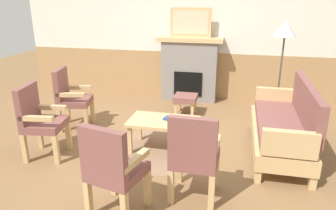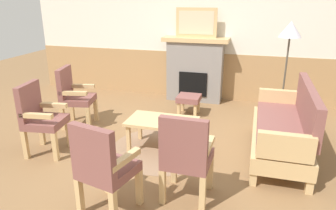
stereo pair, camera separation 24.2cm
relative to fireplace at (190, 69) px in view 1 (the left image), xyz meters
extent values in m
plane|color=olive|center=(0.00, -2.35, -0.65)|extent=(14.00, 14.00, 0.00)
cube|color=silver|center=(0.00, 0.25, 0.70)|extent=(7.20, 0.12, 2.70)
cube|color=#A87F51|center=(0.00, 0.18, -0.18)|extent=(7.20, 0.02, 0.95)
cube|color=gray|center=(0.00, 0.00, -0.05)|extent=(1.10, 0.36, 1.20)
cube|color=black|center=(0.00, -0.19, -0.27)|extent=(0.56, 0.02, 0.48)
cube|color=tan|center=(0.00, 0.00, 0.59)|extent=(1.30, 0.44, 0.08)
cube|color=tan|center=(0.00, 0.00, 0.91)|extent=(0.80, 0.03, 0.56)
cube|color=beige|center=(0.00, -0.02, 0.91)|extent=(0.68, 0.01, 0.44)
cube|color=tan|center=(1.27, -1.22, -0.57)|extent=(0.08, 0.08, 0.16)
cube|color=tan|center=(1.27, -2.90, -0.57)|extent=(0.08, 0.08, 0.16)
cube|color=tan|center=(1.87, -1.22, -0.57)|extent=(0.08, 0.08, 0.16)
cube|color=tan|center=(1.87, -2.90, -0.57)|extent=(0.08, 0.08, 0.16)
cube|color=tan|center=(1.57, -2.06, -0.39)|extent=(0.70, 1.80, 0.20)
cube|color=brown|center=(1.57, -2.06, -0.23)|extent=(0.60, 1.70, 0.12)
cube|color=brown|center=(1.87, -2.06, 0.08)|extent=(0.10, 1.70, 0.50)
cube|color=tan|center=(1.57, -1.21, -0.12)|extent=(0.60, 0.10, 0.30)
cube|color=tan|center=(1.57, -2.91, -0.12)|extent=(0.60, 0.10, 0.30)
cube|color=tan|center=(-0.41, -2.54, -0.45)|extent=(0.05, 0.05, 0.40)
cube|color=tan|center=(0.43, -2.54, -0.45)|extent=(0.05, 0.05, 0.40)
cube|color=tan|center=(-0.41, -2.10, -0.45)|extent=(0.05, 0.05, 0.40)
cube|color=tan|center=(0.43, -2.10, -0.45)|extent=(0.05, 0.05, 0.40)
cube|color=tan|center=(0.01, -2.32, -0.23)|extent=(0.96, 0.56, 0.04)
cylinder|color=#896B51|center=(0.01, -2.32, -0.65)|extent=(1.46, 1.46, 0.01)
cube|color=navy|center=(0.10, -2.28, -0.20)|extent=(0.21, 0.17, 0.03)
cube|color=tan|center=(-0.08, -1.03, -0.52)|extent=(0.05, 0.05, 0.26)
cube|color=tan|center=(0.22, -1.03, -0.52)|extent=(0.05, 0.05, 0.26)
cube|color=tan|center=(-0.08, -0.73, -0.52)|extent=(0.05, 0.05, 0.26)
cube|color=tan|center=(0.22, -0.73, -0.52)|extent=(0.05, 0.05, 0.26)
cube|color=brown|center=(0.07, -0.88, -0.34)|extent=(0.40, 0.40, 0.10)
cube|color=tan|center=(-1.29, -2.61, -0.45)|extent=(0.07, 0.07, 0.40)
cube|color=tan|center=(-1.24, -3.02, -0.45)|extent=(0.07, 0.07, 0.40)
cube|color=tan|center=(-1.71, -2.66, -0.45)|extent=(0.07, 0.07, 0.40)
cube|color=tan|center=(-1.66, -3.08, -0.45)|extent=(0.07, 0.07, 0.40)
cube|color=brown|center=(-1.47, -2.84, -0.20)|extent=(0.54, 0.54, 0.10)
cube|color=brown|center=(-1.67, -2.87, 0.09)|extent=(0.14, 0.49, 0.48)
cube|color=tan|center=(-1.50, -2.64, -0.03)|extent=(0.45, 0.13, 0.06)
cube|color=tan|center=(-1.45, -3.04, -0.03)|extent=(0.45, 0.13, 0.06)
cube|color=tan|center=(-1.40, -1.61, -0.45)|extent=(0.07, 0.07, 0.40)
cube|color=tan|center=(-1.32, -2.02, -0.45)|extent=(0.07, 0.07, 0.40)
cube|color=tan|center=(-1.81, -1.70, -0.45)|extent=(0.07, 0.07, 0.40)
cube|color=tan|center=(-1.73, -2.11, -0.45)|extent=(0.07, 0.07, 0.40)
cube|color=brown|center=(-1.56, -1.86, -0.20)|extent=(0.57, 0.57, 0.10)
cube|color=brown|center=(-1.76, -1.90, 0.09)|extent=(0.18, 0.49, 0.48)
cube|color=tan|center=(-1.61, -1.66, -0.03)|extent=(0.44, 0.16, 0.06)
cube|color=tan|center=(-1.52, -2.06, -0.03)|extent=(0.44, 0.16, 0.06)
cube|color=tan|center=(-0.27, -3.48, -0.45)|extent=(0.07, 0.07, 0.40)
cube|color=tan|center=(0.14, -3.58, -0.45)|extent=(0.07, 0.07, 0.40)
cube|color=tan|center=(-0.37, -3.89, -0.45)|extent=(0.07, 0.07, 0.40)
cube|color=brown|center=(-0.11, -3.73, -0.20)|extent=(0.58, 0.58, 0.10)
cube|color=brown|center=(-0.16, -3.93, 0.09)|extent=(0.49, 0.19, 0.48)
cube|color=tan|center=(-0.31, -3.69, -0.03)|extent=(0.17, 0.44, 0.06)
cube|color=tan|center=(0.09, -3.78, -0.03)|extent=(0.17, 0.44, 0.06)
cube|color=tan|center=(0.38, -3.09, -0.45)|extent=(0.06, 0.06, 0.40)
cube|color=tan|center=(0.80, -3.10, -0.45)|extent=(0.06, 0.06, 0.40)
cube|color=tan|center=(0.37, -3.51, -0.45)|extent=(0.06, 0.06, 0.40)
cube|color=tan|center=(0.79, -3.52, -0.45)|extent=(0.06, 0.06, 0.40)
cube|color=brown|center=(0.59, -3.30, -0.20)|extent=(0.49, 0.49, 0.10)
cube|color=brown|center=(0.58, -3.50, 0.09)|extent=(0.48, 0.09, 0.48)
cube|color=tan|center=(0.38, -3.30, -0.03)|extent=(0.08, 0.44, 0.06)
cube|color=tan|center=(0.79, -3.31, -0.03)|extent=(0.08, 0.44, 0.06)
cylinder|color=#332D28|center=(1.66, -0.74, -0.64)|extent=(0.24, 0.24, 0.03)
cylinder|color=#4C473D|center=(1.66, -0.74, 0.08)|extent=(0.03, 0.03, 1.40)
cone|color=silver|center=(1.66, -0.74, 0.90)|extent=(0.36, 0.36, 0.25)
camera|label=1|loc=(0.96, -6.25, 1.43)|focal=33.89mm
camera|label=2|loc=(1.19, -6.19, 1.43)|focal=33.89mm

